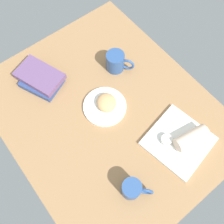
{
  "coord_description": "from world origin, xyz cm",
  "views": [
    {
      "loc": [
        40.07,
        -28.41,
        110.62
      ],
      "look_at": [
        2.96,
        0.8,
        7.0
      ],
      "focal_mm": 40.31,
      "sensor_mm": 36.0,
      "label": 1
    }
  ],
  "objects_px": {
    "breakfast_wrap": "(191,138)",
    "second_mug": "(132,189)",
    "round_plate": "(105,106)",
    "square_plate": "(178,141)",
    "sauce_cup": "(167,140)",
    "book_stack": "(40,79)",
    "scone_pastry": "(106,103)",
    "coffee_mug": "(116,62)"
  },
  "relations": [
    {
      "from": "book_stack",
      "to": "coffee_mug",
      "type": "distance_m",
      "value": 0.38
    },
    {
      "from": "book_stack",
      "to": "second_mug",
      "type": "relative_size",
      "value": 2.35
    },
    {
      "from": "round_plate",
      "to": "scone_pastry",
      "type": "height_order",
      "value": "scone_pastry"
    },
    {
      "from": "round_plate",
      "to": "scone_pastry",
      "type": "xyz_separation_m",
      "value": [
        0.0,
        0.01,
        0.03
      ]
    },
    {
      "from": "sauce_cup",
      "to": "breakfast_wrap",
      "type": "height_order",
      "value": "breakfast_wrap"
    },
    {
      "from": "second_mug",
      "to": "scone_pastry",
      "type": "bearing_deg",
      "value": 157.14
    },
    {
      "from": "second_mug",
      "to": "sauce_cup",
      "type": "bearing_deg",
      "value": 104.82
    },
    {
      "from": "sauce_cup",
      "to": "breakfast_wrap",
      "type": "relative_size",
      "value": 0.34
    },
    {
      "from": "breakfast_wrap",
      "to": "second_mug",
      "type": "bearing_deg",
      "value": 100.56
    },
    {
      "from": "sauce_cup",
      "to": "book_stack",
      "type": "relative_size",
      "value": 0.2
    },
    {
      "from": "scone_pastry",
      "to": "sauce_cup",
      "type": "height_order",
      "value": "scone_pastry"
    },
    {
      "from": "scone_pastry",
      "to": "breakfast_wrap",
      "type": "xyz_separation_m",
      "value": [
        0.36,
        0.18,
        0.01
      ]
    },
    {
      "from": "round_plate",
      "to": "square_plate",
      "type": "xyz_separation_m",
      "value": [
        0.34,
        0.15,
        0.0
      ]
    },
    {
      "from": "round_plate",
      "to": "second_mug",
      "type": "height_order",
      "value": "second_mug"
    },
    {
      "from": "second_mug",
      "to": "round_plate",
      "type": "bearing_deg",
      "value": 158.57
    },
    {
      "from": "square_plate",
      "to": "book_stack",
      "type": "xyz_separation_m",
      "value": [
        -0.63,
        -0.31,
        0.02
      ]
    },
    {
      "from": "coffee_mug",
      "to": "book_stack",
      "type": "bearing_deg",
      "value": -114.81
    },
    {
      "from": "square_plate",
      "to": "second_mug",
      "type": "distance_m",
      "value": 0.3
    },
    {
      "from": "coffee_mug",
      "to": "second_mug",
      "type": "xyz_separation_m",
      "value": [
        0.51,
        -0.32,
        -0.0
      ]
    },
    {
      "from": "scone_pastry",
      "to": "book_stack",
      "type": "xyz_separation_m",
      "value": [
        -0.3,
        -0.17,
        -0.0
      ]
    },
    {
      "from": "breakfast_wrap",
      "to": "book_stack",
      "type": "distance_m",
      "value": 0.75
    },
    {
      "from": "square_plate",
      "to": "sauce_cup",
      "type": "bearing_deg",
      "value": -127.13
    },
    {
      "from": "scone_pastry",
      "to": "book_stack",
      "type": "distance_m",
      "value": 0.35
    },
    {
      "from": "square_plate",
      "to": "coffee_mug",
      "type": "height_order",
      "value": "coffee_mug"
    },
    {
      "from": "scone_pastry",
      "to": "second_mug",
      "type": "bearing_deg",
      "value": -22.86
    },
    {
      "from": "square_plate",
      "to": "book_stack",
      "type": "relative_size",
      "value": 0.99
    },
    {
      "from": "second_mug",
      "to": "book_stack",
      "type": "bearing_deg",
      "value": -178.64
    },
    {
      "from": "breakfast_wrap",
      "to": "coffee_mug",
      "type": "xyz_separation_m",
      "value": [
        -0.5,
        -0.01,
        0.0
      ]
    },
    {
      "from": "sauce_cup",
      "to": "coffee_mug",
      "type": "relative_size",
      "value": 0.39
    },
    {
      "from": "breakfast_wrap",
      "to": "coffee_mug",
      "type": "relative_size",
      "value": 1.16
    },
    {
      "from": "sauce_cup",
      "to": "book_stack",
      "type": "distance_m",
      "value": 0.66
    },
    {
      "from": "square_plate",
      "to": "breakfast_wrap",
      "type": "height_order",
      "value": "breakfast_wrap"
    },
    {
      "from": "sauce_cup",
      "to": "second_mug",
      "type": "bearing_deg",
      "value": -75.18
    },
    {
      "from": "round_plate",
      "to": "coffee_mug",
      "type": "height_order",
      "value": "coffee_mug"
    },
    {
      "from": "scone_pastry",
      "to": "second_mug",
      "type": "height_order",
      "value": "second_mug"
    },
    {
      "from": "breakfast_wrap",
      "to": "second_mug",
      "type": "height_order",
      "value": "second_mug"
    },
    {
      "from": "square_plate",
      "to": "second_mug",
      "type": "relative_size",
      "value": 2.32
    },
    {
      "from": "round_plate",
      "to": "square_plate",
      "type": "distance_m",
      "value": 0.37
    },
    {
      "from": "square_plate",
      "to": "coffee_mug",
      "type": "bearing_deg",
      "value": 176.55
    },
    {
      "from": "scone_pastry",
      "to": "second_mug",
      "type": "xyz_separation_m",
      "value": [
        0.37,
        -0.15,
        0.01
      ]
    },
    {
      "from": "scone_pastry",
      "to": "coffee_mug",
      "type": "distance_m",
      "value": 0.22
    },
    {
      "from": "round_plate",
      "to": "breakfast_wrap",
      "type": "distance_m",
      "value": 0.41
    }
  ]
}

